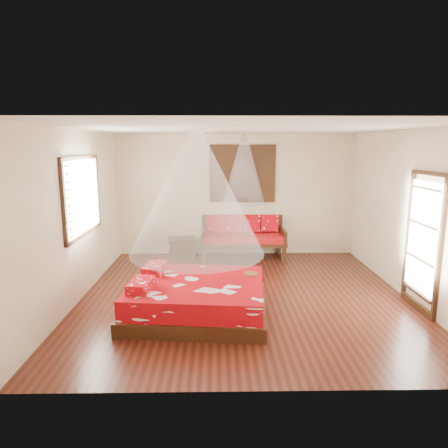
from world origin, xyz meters
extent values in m
cube|color=black|center=(0.00, 0.00, -0.01)|extent=(5.50, 5.50, 0.02)
cube|color=white|center=(0.00, 0.00, 2.81)|extent=(5.50, 5.50, 0.02)
cube|color=#C5B390|center=(-2.76, 0.00, 1.40)|extent=(0.02, 5.50, 2.80)
cube|color=#C5B390|center=(2.76, 0.00, 1.40)|extent=(0.02, 5.50, 2.80)
cube|color=#C5B390|center=(0.00, 2.76, 1.40)|extent=(5.50, 0.02, 2.80)
cube|color=#C5B390|center=(0.00, -2.76, 1.40)|extent=(5.50, 0.02, 2.80)
cube|color=black|center=(-0.75, -0.73, 0.10)|extent=(2.24, 2.06, 0.20)
cube|color=#AE050E|center=(-0.75, -0.73, 0.35)|extent=(2.13, 1.95, 0.30)
cube|color=#AE050E|center=(-1.55, -1.04, 0.57)|extent=(0.35, 0.57, 0.14)
cube|color=#AE050E|center=(-1.47, -0.26, 0.57)|extent=(0.35, 0.57, 0.14)
cube|color=black|center=(-0.75, 1.94, 0.21)|extent=(0.08, 0.08, 0.42)
cube|color=black|center=(1.02, 1.94, 0.21)|extent=(0.08, 0.08, 0.42)
cube|color=black|center=(-0.75, 2.66, 0.21)|extent=(0.08, 0.08, 0.42)
cube|color=black|center=(1.02, 2.66, 0.21)|extent=(0.08, 0.08, 0.42)
cube|color=black|center=(0.14, 2.30, 0.38)|extent=(1.89, 0.84, 0.08)
cube|color=maroon|center=(0.14, 2.30, 0.49)|extent=(1.83, 0.78, 0.14)
cube|color=black|center=(0.14, 2.68, 0.67)|extent=(1.89, 0.06, 0.55)
cube|color=black|center=(-0.77, 2.30, 0.54)|extent=(0.06, 0.84, 0.30)
cube|color=black|center=(1.04, 2.30, 0.54)|extent=(0.06, 0.84, 0.30)
cube|color=#AE050E|center=(-0.49, 2.56, 0.76)|extent=(0.40, 0.20, 0.42)
cube|color=#AE050E|center=(-0.07, 2.56, 0.76)|extent=(0.40, 0.20, 0.42)
cube|color=#AE050E|center=(0.35, 2.56, 0.76)|extent=(0.40, 0.20, 0.42)
cube|color=#AE050E|center=(0.77, 2.56, 0.76)|extent=(0.40, 0.20, 0.42)
cube|color=black|center=(-1.26, 2.45, 0.20)|extent=(0.65, 0.50, 0.39)
cube|color=black|center=(-1.26, 2.45, 0.42)|extent=(0.69, 0.55, 0.05)
cube|color=black|center=(0.14, 2.72, 1.90)|extent=(1.52, 0.06, 1.32)
cube|color=black|center=(0.14, 2.71, 1.90)|extent=(1.35, 0.04, 1.10)
cube|color=black|center=(-2.72, 0.20, 1.70)|extent=(0.08, 1.74, 1.34)
cube|color=beige|center=(-2.68, 0.20, 1.70)|extent=(0.04, 1.54, 1.10)
cube|color=black|center=(2.72, -0.60, 1.05)|extent=(0.08, 1.02, 2.16)
cube|color=white|center=(2.70, -0.60, 1.15)|extent=(0.03, 0.82, 1.70)
cylinder|color=brown|center=(0.08, -0.40, 0.52)|extent=(0.23, 0.23, 0.03)
cone|color=silver|center=(-0.75, -0.73, 1.85)|extent=(2.00, 2.00, 1.80)
cone|color=silver|center=(0.14, 2.25, 2.00)|extent=(0.96, 0.96, 1.50)
camera|label=1|loc=(-0.45, -6.51, 2.53)|focal=32.00mm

